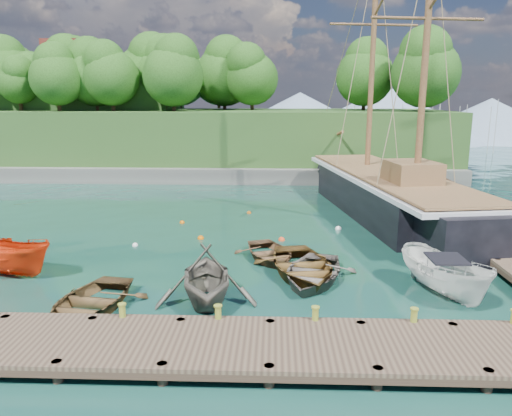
# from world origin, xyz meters

# --- Properties ---
(ground) EXTENTS (160.00, 160.00, 0.00)m
(ground) POSITION_xyz_m (0.00, 0.00, 0.00)
(ground) COLOR #133B2A
(ground) RESTS_ON ground
(dock_near) EXTENTS (20.00, 3.20, 1.10)m
(dock_near) POSITION_xyz_m (2.00, -6.50, 0.43)
(dock_near) COLOR #433226
(dock_near) RESTS_ON ground
(dock_east) EXTENTS (3.20, 24.00, 1.10)m
(dock_east) POSITION_xyz_m (11.50, 7.00, 0.43)
(dock_east) COLOR #433226
(dock_east) RESTS_ON ground
(bollard_0) EXTENTS (0.26, 0.26, 0.45)m
(bollard_0) POSITION_xyz_m (-4.00, -5.10, 0.00)
(bollard_0) COLOR olive
(bollard_0) RESTS_ON ground
(bollard_1) EXTENTS (0.26, 0.26, 0.45)m
(bollard_1) POSITION_xyz_m (-1.00, -5.10, 0.00)
(bollard_1) COLOR olive
(bollard_1) RESTS_ON ground
(bollard_2) EXTENTS (0.26, 0.26, 0.45)m
(bollard_2) POSITION_xyz_m (2.00, -5.10, 0.00)
(bollard_2) COLOR olive
(bollard_2) RESTS_ON ground
(bollard_3) EXTENTS (0.26, 0.26, 0.45)m
(bollard_3) POSITION_xyz_m (5.00, -5.10, 0.00)
(bollard_3) COLOR olive
(bollard_3) RESTS_ON ground
(bollard_4) EXTENTS (0.26, 0.26, 0.45)m
(bollard_4) POSITION_xyz_m (8.00, -5.10, 0.00)
(bollard_4) COLOR olive
(bollard_4) RESTS_ON ground
(rowboat_0) EXTENTS (3.87, 4.93, 0.93)m
(rowboat_0) POSITION_xyz_m (-5.73, -3.43, 0.00)
(rowboat_0) COLOR #513A1F
(rowboat_0) RESTS_ON ground
(rowboat_1) EXTENTS (4.30, 4.80, 2.27)m
(rowboat_1) POSITION_xyz_m (-1.73, -2.47, 0.00)
(rowboat_1) COLOR #5B564B
(rowboat_1) RESTS_ON ground
(rowboat_2) EXTENTS (4.51, 5.69, 1.06)m
(rowboat_2) POSITION_xyz_m (1.88, 0.43, 0.00)
(rowboat_2) COLOR brown
(rowboat_2) RESTS_ON ground
(rowboat_3) EXTENTS (4.37, 5.26, 0.94)m
(rowboat_3) POSITION_xyz_m (2.27, -0.21, 0.00)
(rowboat_3) COLOR #615951
(rowboat_3) RESTS_ON ground
(rowboat_4) EXTENTS (3.88, 4.58, 0.81)m
(rowboat_4) POSITION_xyz_m (0.52, 2.50, 0.00)
(rowboat_4) COLOR brown
(rowboat_4) RESTS_ON ground
(motorboat_orange) EXTENTS (4.86, 3.12, 1.76)m
(motorboat_orange) POSITION_xyz_m (-10.46, 0.10, 0.00)
(motorboat_orange) COLOR red
(motorboat_orange) RESTS_ON ground
(cabin_boat_white) EXTENTS (3.29, 4.95, 1.79)m
(cabin_boat_white) POSITION_xyz_m (7.15, -1.41, 0.00)
(cabin_boat_white) COLOR white
(cabin_boat_white) RESTS_ON ground
(schooner) EXTENTS (8.22, 27.66, 20.39)m
(schooner) POSITION_xyz_m (7.82, 11.66, 1.13)
(schooner) COLOR black
(schooner) RESTS_ON ground
(mooring_buoy_0) EXTENTS (0.29, 0.29, 0.29)m
(mooring_buoy_0) POSITION_xyz_m (-6.26, 4.34, 0.00)
(mooring_buoy_0) COLOR white
(mooring_buoy_0) RESTS_ON ground
(mooring_buoy_1) EXTENTS (0.33, 0.33, 0.33)m
(mooring_buoy_1) POSITION_xyz_m (-3.16, 5.72, 0.00)
(mooring_buoy_1) COLOR #E46200
(mooring_buoy_1) RESTS_ON ground
(mooring_buoy_2) EXTENTS (0.34, 0.34, 0.34)m
(mooring_buoy_2) POSITION_xyz_m (1.10, 5.59, 0.00)
(mooring_buoy_2) COLOR #F64619
(mooring_buoy_2) RESTS_ON ground
(mooring_buoy_3) EXTENTS (0.37, 0.37, 0.37)m
(mooring_buoy_3) POSITION_xyz_m (4.32, 7.89, 0.00)
(mooring_buoy_3) COLOR white
(mooring_buoy_3) RESTS_ON ground
(mooring_buoy_4) EXTENTS (0.29, 0.29, 0.29)m
(mooring_buoy_4) POSITION_xyz_m (-4.75, 9.01, 0.00)
(mooring_buoy_4) COLOR #DC6000
(mooring_buoy_4) RESTS_ON ground
(mooring_buoy_5) EXTENTS (0.28, 0.28, 0.28)m
(mooring_buoy_5) POSITION_xyz_m (-0.91, 11.67, 0.00)
(mooring_buoy_5) COLOR orange
(mooring_buoy_5) RESTS_ON ground
(headland) EXTENTS (51.00, 19.31, 12.90)m
(headland) POSITION_xyz_m (-12.88, 31.36, 5.54)
(headland) COLOR #474744
(headland) RESTS_ON ground
(distant_ridge) EXTENTS (117.00, 40.00, 10.00)m
(distant_ridge) POSITION_xyz_m (4.30, 70.00, 4.35)
(distant_ridge) COLOR #728CA5
(distant_ridge) RESTS_ON ground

